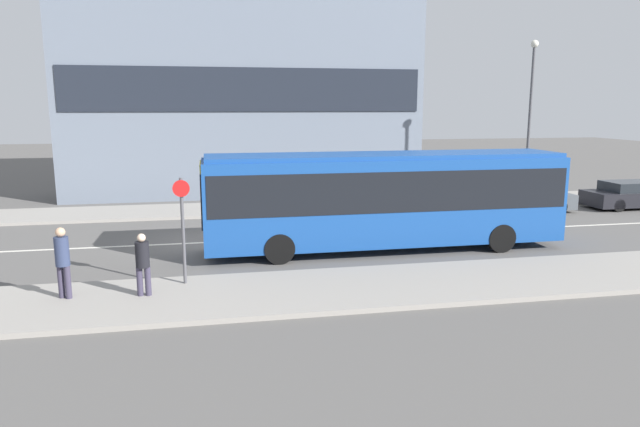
{
  "coord_description": "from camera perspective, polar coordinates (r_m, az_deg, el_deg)",
  "views": [
    {
      "loc": [
        -0.11,
        -20.3,
        4.81
      ],
      "look_at": [
        3.54,
        -1.88,
        1.27
      ],
      "focal_mm": 32.0,
      "sensor_mm": 36.0,
      "label": 1
    }
  ],
  "objects": [
    {
      "name": "street_lamp",
      "position": [
        29.74,
        20.3,
        10.0
      ],
      "size": [
        0.36,
        0.36,
        7.76
      ],
      "color": "#4C4C51",
      "rests_on": "sidewalk_far"
    },
    {
      "name": "sidewalk_near",
      "position": [
        14.83,
        -10.29,
        -8.17
      ],
      "size": [
        44.0,
        3.5,
        0.13
      ],
      "color": "gray",
      "rests_on": "ground_plane"
    },
    {
      "name": "parked_car_0",
      "position": [
        28.0,
        19.74,
        1.4
      ],
      "size": [
        4.33,
        1.75,
        1.25
      ],
      "color": "#4C5156",
      "rests_on": "ground_plane"
    },
    {
      "name": "sidewalk_far",
      "position": [
        26.97,
        -10.8,
        0.35
      ],
      "size": [
        44.0,
        3.5,
        0.13
      ],
      "color": "gray",
      "rests_on": "ground_plane"
    },
    {
      "name": "parked_car_1",
      "position": [
        31.23,
        28.82,
        1.62
      ],
      "size": [
        4.65,
        1.86,
        1.28
      ],
      "color": "black",
      "rests_on": "ground_plane"
    },
    {
      "name": "ground_plane",
      "position": [
        20.86,
        -10.62,
        -2.85
      ],
      "size": [
        120.0,
        120.0,
        0.0
      ],
      "primitive_type": "plane",
      "color": "#595654"
    },
    {
      "name": "pedestrian_near_stop",
      "position": [
        15.35,
        -24.36,
        -4.09
      ],
      "size": [
        0.34,
        0.34,
        1.79
      ],
      "rotation": [
        0.0,
        0.0,
        -0.47
      ],
      "color": "#383347",
      "rests_on": "sidewalk_near"
    },
    {
      "name": "city_bus",
      "position": [
        19.25,
        6.48,
        1.87
      ],
      "size": [
        12.07,
        2.49,
        3.27
      ],
      "rotation": [
        0.0,
        0.0,
        -0.02
      ],
      "color": "#194793",
      "rests_on": "ground_plane"
    },
    {
      "name": "apartment_block_left_tower",
      "position": [
        32.76,
        -7.82,
        20.17
      ],
      "size": [
        19.0,
        4.94,
        20.55
      ],
      "color": "slate",
      "rests_on": "ground_plane"
    },
    {
      "name": "pedestrian_down_pavement",
      "position": [
        14.88,
        -17.31,
        -4.55
      ],
      "size": [
        0.35,
        0.34,
        1.59
      ],
      "rotation": [
        0.0,
        0.0,
        -0.08
      ],
      "color": "#383347",
      "rests_on": "sidewalk_near"
    },
    {
      "name": "lane_centerline",
      "position": [
        20.86,
        -10.62,
        -2.83
      ],
      "size": [
        41.8,
        0.16,
        0.01
      ],
      "color": "silver",
      "rests_on": "ground_plane"
    },
    {
      "name": "bus_stop_sign",
      "position": [
        15.44,
        -13.57,
        -0.92
      ],
      "size": [
        0.44,
        0.12,
        2.85
      ],
      "color": "#4C4C51",
      "rests_on": "sidewalk_near"
    }
  ]
}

